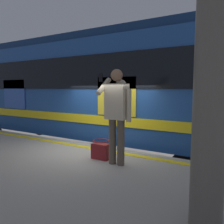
{
  "coord_description": "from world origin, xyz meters",
  "views": [
    {
      "loc": [
        -3.13,
        4.61,
        2.44
      ],
      "look_at": [
        -0.51,
        0.3,
        1.91
      ],
      "focal_mm": 36.81,
      "sensor_mm": 36.0,
      "label": 1
    }
  ],
  "objects_px": {
    "station_column": "(213,49)",
    "passenger": "(117,109)",
    "handbag": "(101,150)",
    "train_carriage": "(87,87)"
  },
  "relations": [
    {
      "from": "passenger",
      "to": "handbag",
      "type": "relative_size",
      "value": 4.63
    },
    {
      "from": "train_carriage",
      "to": "station_column",
      "type": "relative_size",
      "value": 3.21
    },
    {
      "from": "station_column",
      "to": "handbag",
      "type": "bearing_deg",
      "value": -31.08
    },
    {
      "from": "passenger",
      "to": "station_column",
      "type": "xyz_separation_m",
      "value": [
        -1.76,
        1.21,
        0.76
      ]
    },
    {
      "from": "station_column",
      "to": "train_carriage",
      "type": "bearing_deg",
      "value": -40.97
    },
    {
      "from": "handbag",
      "to": "station_column",
      "type": "relative_size",
      "value": 0.11
    },
    {
      "from": "train_carriage",
      "to": "passenger",
      "type": "xyz_separation_m",
      "value": [
        -2.84,
        2.78,
        -0.42
      ]
    },
    {
      "from": "handbag",
      "to": "station_column",
      "type": "distance_m",
      "value": 3.04
    },
    {
      "from": "station_column",
      "to": "passenger",
      "type": "bearing_deg",
      "value": -34.58
    },
    {
      "from": "train_carriage",
      "to": "handbag",
      "type": "bearing_deg",
      "value": 131.98
    }
  ]
}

